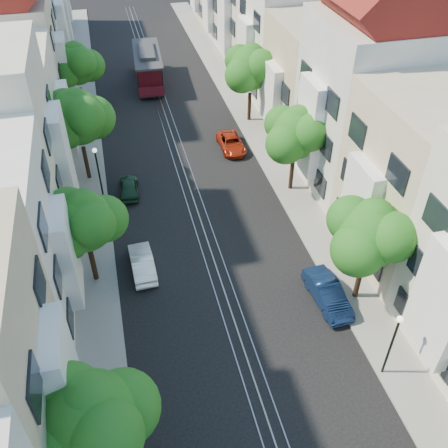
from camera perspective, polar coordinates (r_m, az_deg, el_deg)
ground at (r=42.36m, az=-5.50°, el=8.75°), size 200.00×200.00×0.00m
sidewalk_east at (r=43.75m, az=4.03°, el=10.01°), size 2.50×80.00×0.12m
sidewalk_west at (r=42.12m, az=-15.33°, el=7.34°), size 2.50×80.00×0.12m
rail_left at (r=42.29m, az=-6.24°, el=8.66°), size 0.06×80.00×0.02m
rail_slot at (r=42.35m, az=-5.50°, el=8.77°), size 0.06×80.00×0.02m
rail_right at (r=42.42m, az=-4.76°, el=8.87°), size 0.06×80.00×0.02m
lane_line at (r=42.36m, az=-5.50°, el=8.76°), size 0.08×80.00×0.01m
townhouses_east at (r=42.97m, az=10.54°, el=16.50°), size 7.75×72.00×12.00m
townhouses_west at (r=40.26m, az=-23.21°, el=12.17°), size 7.75×72.00×11.76m
tree_e_b at (r=26.88m, az=16.46°, el=-1.20°), size 4.93×4.08×6.68m
tree_e_c at (r=34.99m, az=8.29°, el=10.10°), size 4.84×3.99×6.52m
tree_e_d at (r=44.20m, az=3.16°, el=17.31°), size 5.01×4.16×6.85m
tree_w_a at (r=19.79m, az=-14.69°, el=-21.03°), size 4.93×4.08×6.68m
tree_w_b at (r=28.09m, az=-15.63°, el=0.13°), size 4.72×3.87×6.27m
tree_w_c at (r=37.06m, az=-16.33°, el=11.50°), size 5.13×4.28×7.09m
tree_w_d at (r=47.31m, az=-16.51°, el=17.00°), size 4.84×3.99×6.52m
lamp_east at (r=24.94m, az=18.85°, el=-12.14°), size 0.32×0.32×4.16m
lamp_west at (r=35.51m, az=-14.24°, el=6.40°), size 0.32×0.32×4.16m
cable_car at (r=53.33m, az=-8.69°, el=17.52°), size 3.15×8.56×3.23m
parked_car_e_mid at (r=28.96m, az=11.76°, el=-7.79°), size 1.68×4.15×1.34m
parked_car_e_far at (r=41.62m, az=0.84°, el=9.22°), size 1.84×3.96×1.10m
parked_car_w_mid at (r=30.56m, az=-9.33°, el=-4.40°), size 1.44×3.83×1.25m
parked_car_w_far at (r=37.00m, az=-10.80°, el=4.18°), size 1.55×3.42×1.14m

